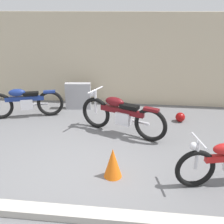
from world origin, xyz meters
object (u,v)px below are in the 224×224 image
at_px(helmet, 180,117).
at_px(motorcycle_blue, 24,102).
at_px(stone_marker, 78,96).
at_px(traffic_cone, 113,163).
at_px(motorcycle_maroon, 121,115).

xyz_separation_m(helmet, motorcycle_blue, (-4.12, -0.18, 0.31)).
bearing_deg(stone_marker, traffic_cone, -66.94).
relative_size(motorcycle_maroon, motorcycle_blue, 1.05).
xyz_separation_m(traffic_cone, motorcycle_blue, (-2.66, 2.44, 0.16)).
height_order(stone_marker, motorcycle_blue, motorcycle_blue).
height_order(traffic_cone, motorcycle_maroon, motorcycle_maroon).
relative_size(traffic_cone, motorcycle_maroon, 0.27).
bearing_deg(traffic_cone, motorcycle_blue, 137.48).
bearing_deg(motorcycle_blue, traffic_cone, 120.80).
distance_m(helmet, motorcycle_blue, 4.14).
height_order(stone_marker, traffic_cone, stone_marker).
xyz_separation_m(stone_marker, motorcycle_maroon, (1.38, -1.53, 0.10)).
distance_m(stone_marker, helmet, 2.94).
bearing_deg(motorcycle_blue, helmet, 165.77).
relative_size(stone_marker, motorcycle_maroon, 0.37).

